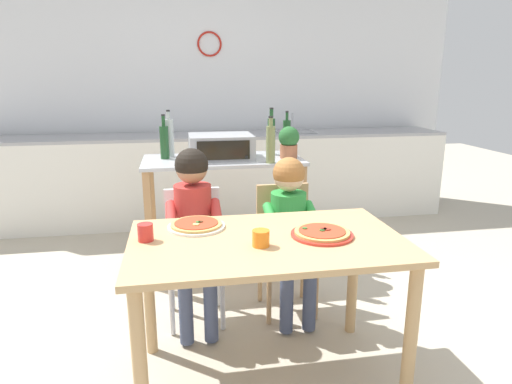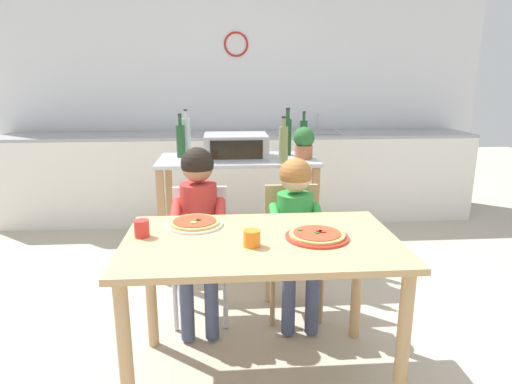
{
  "view_description": "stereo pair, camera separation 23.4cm",
  "coord_description": "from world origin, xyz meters",
  "views": [
    {
      "loc": [
        -0.4,
        -1.93,
        1.49
      ],
      "look_at": [
        0.0,
        0.3,
        0.91
      ],
      "focal_mm": 31.22,
      "sensor_mm": 36.0,
      "label": 1
    },
    {
      "loc": [
        -0.17,
        -1.96,
        1.49
      ],
      "look_at": [
        0.0,
        0.3,
        0.91
      ],
      "focal_mm": 31.22,
      "sensor_mm": 36.0,
      "label": 2
    }
  ],
  "objects": [
    {
      "name": "drinking_cup_orange",
      "position": [
        -0.05,
        -0.09,
        0.79
      ],
      "size": [
        0.08,
        0.08,
        0.08
      ],
      "primitive_type": "cylinder",
      "color": "orange",
      "rests_on": "dining_table"
    },
    {
      "name": "bottle_brown_beer",
      "position": [
        0.34,
        1.5,
        1.05
      ],
      "size": [
        0.06,
        0.06,
        0.37
      ],
      "color": "#1E4723",
      "rests_on": "kitchen_island_cart"
    },
    {
      "name": "bottle_squat_spirits",
      "position": [
        0.26,
        1.15,
        1.03
      ],
      "size": [
        0.07,
        0.07,
        0.33
      ],
      "color": "olive",
      "rests_on": "kitchen_island_cart"
    },
    {
      "name": "bottle_dark_olive_oil",
      "position": [
        -0.45,
        1.54,
        1.04
      ],
      "size": [
        0.07,
        0.07,
        0.36
      ],
      "color": "#ADB7B2",
      "rests_on": "kitchen_island_cart"
    },
    {
      "name": "dining_chair_left",
      "position": [
        -0.32,
        0.69,
        0.48
      ],
      "size": [
        0.36,
        0.36,
        0.81
      ],
      "color": "silver",
      "rests_on": "ground"
    },
    {
      "name": "child_in_red_shirt",
      "position": [
        -0.32,
        0.57,
        0.69
      ],
      "size": [
        0.32,
        0.42,
        1.08
      ],
      "color": "#424C6B",
      "rests_on": "ground"
    },
    {
      "name": "back_wall_tiled",
      "position": [
        -0.0,
        3.12,
        1.35
      ],
      "size": [
        5.47,
        0.14,
        2.7
      ],
      "color": "silver",
      "rests_on": "ground"
    },
    {
      "name": "toaster_oven",
      "position": [
        -0.07,
        1.4,
        0.98
      ],
      "size": [
        0.47,
        0.38,
        0.18
      ],
      "color": "#999BA0",
      "rests_on": "kitchen_island_cart"
    },
    {
      "name": "dining_chair_right",
      "position": [
        0.27,
        0.7,
        0.48
      ],
      "size": [
        0.36,
        0.36,
        0.81
      ],
      "color": "tan",
      "rests_on": "ground"
    },
    {
      "name": "ground_plane",
      "position": [
        0.0,
        1.22,
        0.0
      ],
      "size": [
        12.22,
        12.22,
        0.0
      ],
      "primitive_type": "plane",
      "color": "#B7AD99"
    },
    {
      "name": "drinking_cup_red",
      "position": [
        -0.56,
        0.07,
        0.8
      ],
      "size": [
        0.07,
        0.07,
        0.08
      ],
      "primitive_type": "cylinder",
      "color": "red",
      "rests_on": "dining_table"
    },
    {
      "name": "dining_table",
      "position": [
        0.0,
        0.0,
        0.64
      ],
      "size": [
        1.29,
        0.78,
        0.76
      ],
      "color": "tan",
      "rests_on": "ground"
    },
    {
      "name": "kitchen_island_cart",
      "position": [
        -0.06,
        1.39,
        0.6
      ],
      "size": [
        1.2,
        0.59,
        0.89
      ],
      "color": "#B7BABF",
      "rests_on": "ground"
    },
    {
      "name": "pizza_plate_red_rimmed",
      "position": [
        0.27,
        -0.01,
        0.77
      ],
      "size": [
        0.3,
        0.3,
        0.03
      ],
      "color": "red",
      "rests_on": "dining_table"
    },
    {
      "name": "bottle_clear_vinegar",
      "position": [
        0.47,
        1.52,
        1.03
      ],
      "size": [
        0.06,
        0.06,
        0.34
      ],
      "color": "#1E4723",
      "rests_on": "kitchen_island_cart"
    },
    {
      "name": "bottle_tall_green_wine",
      "position": [
        -0.49,
        1.46,
        1.03
      ],
      "size": [
        0.07,
        0.07,
        0.33
      ],
      "color": "#1E4723",
      "rests_on": "kitchen_island_cart"
    },
    {
      "name": "pizza_plate_white",
      "position": [
        -0.32,
        0.22,
        0.77
      ],
      "size": [
        0.29,
        0.29,
        0.03
      ],
      "color": "white",
      "rests_on": "dining_table"
    },
    {
      "name": "child_in_green_shirt",
      "position": [
        0.27,
        0.58,
        0.66
      ],
      "size": [
        0.32,
        0.42,
        1.0
      ],
      "color": "#424C6B",
      "rests_on": "ground"
    },
    {
      "name": "potted_herb_plant",
      "position": [
        0.44,
        1.33,
        1.02
      ],
      "size": [
        0.16,
        0.16,
        0.24
      ],
      "color": "#9E5B3D",
      "rests_on": "kitchen_island_cart"
    },
    {
      "name": "kitchen_counter",
      "position": [
        0.0,
        2.71,
        0.46
      ],
      "size": [
        4.92,
        0.6,
        1.12
      ],
      "color": "silver",
      "rests_on": "ground"
    }
  ]
}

